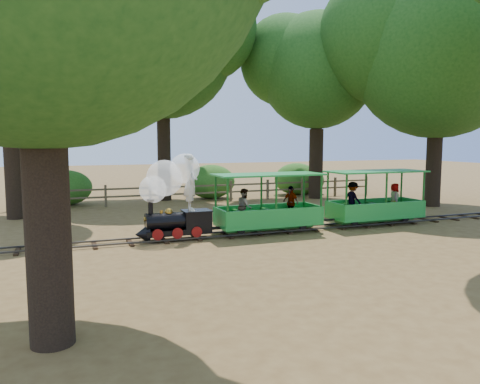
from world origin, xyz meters
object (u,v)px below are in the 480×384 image
object	(u,v)px
carriage_rear	(373,203)
fence	(212,190)
locomotive	(172,190)
carriage_front	(267,210)

from	to	relation	value
carriage_rear	fence	xyz separation A→B (m)	(-3.50, 7.98, -0.20)
locomotive	carriage_rear	world-z (taller)	locomotive
carriage_front	carriage_rear	bearing A→B (deg)	0.24
fence	locomotive	bearing A→B (deg)	-115.06
carriage_front	fence	bearing A→B (deg)	85.70
locomotive	fence	bearing A→B (deg)	64.94
locomotive	fence	xyz separation A→B (m)	(3.71, 7.94, -0.94)
locomotive	carriage_front	size ratio (longest dim) A/B	0.75
carriage_rear	carriage_front	bearing A→B (deg)	-179.76
carriage_front	carriage_rear	world-z (taller)	same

